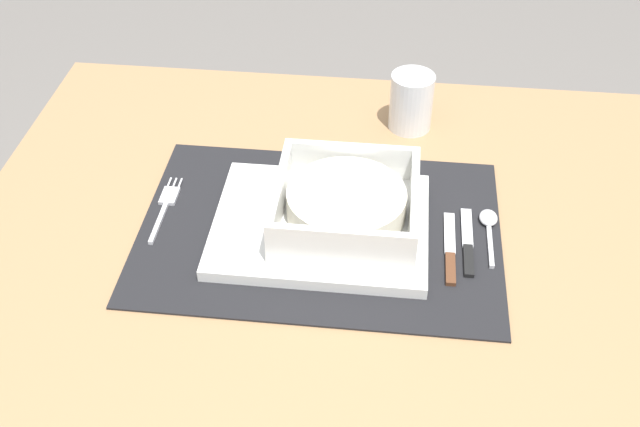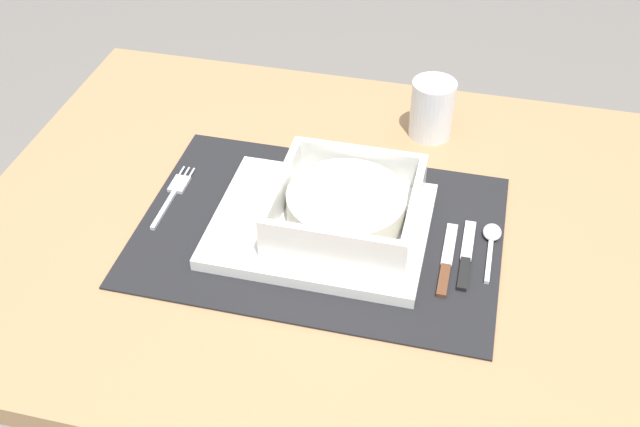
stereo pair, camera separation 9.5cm
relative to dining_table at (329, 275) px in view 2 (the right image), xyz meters
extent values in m
cube|color=#A37A51|center=(0.00, 0.00, 0.09)|extent=(0.96, 0.73, 0.03)
cube|color=olive|center=(-0.43, 0.32, -0.27)|extent=(0.05, 0.05, 0.68)
cube|color=olive|center=(0.43, 0.32, -0.27)|extent=(0.05, 0.05, 0.68)
cube|color=black|center=(-0.01, -0.02, 0.10)|extent=(0.47, 0.33, 0.00)
cube|color=white|center=(-0.01, -0.02, 0.11)|extent=(0.28, 0.22, 0.02)
cube|color=white|center=(0.03, -0.02, 0.12)|extent=(0.18, 0.18, 0.01)
cube|color=white|center=(-0.06, -0.02, 0.15)|extent=(0.01, 0.18, 0.05)
cube|color=white|center=(0.11, -0.02, 0.15)|extent=(0.01, 0.18, 0.05)
cube|color=white|center=(0.03, -0.10, 0.15)|extent=(0.16, 0.01, 0.05)
cube|color=white|center=(0.03, 0.07, 0.15)|extent=(0.16, 0.01, 0.05)
cylinder|color=silver|center=(0.03, -0.02, 0.15)|extent=(0.15, 0.15, 0.04)
cube|color=silver|center=(-0.22, -0.03, 0.11)|extent=(0.01, 0.08, 0.00)
cube|color=silver|center=(-0.22, 0.02, 0.11)|extent=(0.02, 0.04, 0.00)
cylinder|color=silver|center=(-0.23, 0.05, 0.11)|extent=(0.00, 0.02, 0.00)
cylinder|color=silver|center=(-0.22, 0.05, 0.11)|extent=(0.00, 0.02, 0.00)
cylinder|color=silver|center=(-0.21, 0.05, 0.11)|extent=(0.00, 0.02, 0.00)
cube|color=silver|center=(0.21, -0.03, 0.11)|extent=(0.01, 0.07, 0.00)
ellipsoid|color=silver|center=(0.21, 0.02, 0.11)|extent=(0.02, 0.03, 0.01)
cube|color=black|center=(0.18, -0.06, 0.11)|extent=(0.01, 0.05, 0.01)
cube|color=silver|center=(0.18, 0.00, 0.11)|extent=(0.01, 0.07, 0.00)
cube|color=#59331E|center=(0.16, -0.08, 0.11)|extent=(0.01, 0.05, 0.01)
cube|color=silver|center=(0.16, -0.01, 0.11)|extent=(0.01, 0.08, 0.00)
cylinder|color=white|center=(0.10, 0.23, 0.15)|extent=(0.07, 0.07, 0.09)
cylinder|color=#338C3F|center=(0.10, 0.23, 0.13)|extent=(0.05, 0.05, 0.06)
camera|label=1|loc=(0.07, -0.77, 0.78)|focal=43.51mm
camera|label=2|loc=(0.17, -0.75, 0.78)|focal=43.51mm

